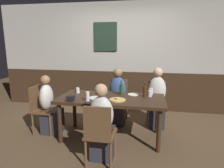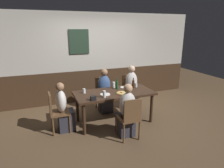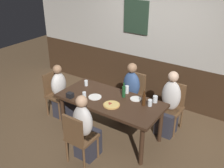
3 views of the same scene
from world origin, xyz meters
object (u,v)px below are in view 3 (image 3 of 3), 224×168
object	(u,v)px
chair_mid_near	(78,136)
chair_head_west	(55,92)
condiment_caddy	(70,95)
pint_glass_stout	(127,90)
chair_right_far	(172,104)
beer_bottle_brown	(144,100)
chair_mid_far	(134,93)
person_mid_far	(130,96)
plate_white_small	(136,99)
plate_white_large	(95,97)
person_head_west	(62,96)
beer_glass_tall	(155,100)
beer_bottle_green	(124,91)
person_mid_near	(85,132)
dining_table	(110,103)
tumbler_short	(84,97)
highball_clear	(150,103)
person_right_far	(169,108)
pint_glass_amber	(86,83)
pizza	(112,105)

from	to	relation	value
chair_mid_near	chair_head_west	bearing A→B (deg)	147.72
condiment_caddy	pint_glass_stout	bearing A→B (deg)	43.55
chair_right_far	chair_head_west	bearing A→B (deg)	-158.50
beer_bottle_brown	pint_glass_stout	bearing A→B (deg)	155.13
chair_mid_far	person_mid_far	xyz separation A→B (m)	(-0.00, -0.16, -0.01)
person_mid_far	plate_white_small	bearing A→B (deg)	-50.13
plate_white_small	chair_mid_far	bearing A→B (deg)	121.21
plate_white_large	beer_bottle_brown	bearing A→B (deg)	16.17
person_head_west	plate_white_small	bearing A→B (deg)	9.15
chair_mid_near	pint_glass_stout	world-z (taller)	chair_mid_near
chair_mid_far	person_head_west	world-z (taller)	person_head_west
beer_glass_tall	beer_bottle_green	size ratio (longest dim) A/B	0.43
beer_bottle_brown	condiment_caddy	distance (m)	1.25
chair_mid_far	beer_bottle_green	world-z (taller)	beer_bottle_green
chair_head_west	person_mid_near	world-z (taller)	person_mid_near
dining_table	tumbler_short	size ratio (longest dim) A/B	11.79
chair_mid_far	plate_white_large	distance (m)	0.99
chair_right_far	plate_white_small	xyz separation A→B (m)	(-0.44, -0.59, 0.25)
chair_head_west	highball_clear	distance (m)	2.00
chair_right_far	chair_mid_far	distance (m)	0.80
chair_mid_near	person_right_far	xyz separation A→B (m)	(0.80, 1.51, 0.00)
person_head_west	pint_glass_amber	bearing A→B (deg)	20.09
person_head_west	chair_head_west	bearing A→B (deg)	180.00
pint_glass_amber	condiment_caddy	size ratio (longest dim) A/B	0.94
chair_mid_near	plate_white_large	bearing A→B (deg)	108.71
chair_head_west	beer_bottle_green	bearing A→B (deg)	7.65
beer_bottle_green	person_right_far	bearing A→B (deg)	36.25
highball_clear	plate_white_large	xyz separation A→B (m)	(-0.90, -0.27, -0.04)
chair_mid_near	chair_mid_far	bearing A→B (deg)	90.00
tumbler_short	plate_white_small	size ratio (longest dim) A/B	0.81
pizza	beer_glass_tall	distance (m)	0.73
chair_right_far	beer_glass_tall	bearing A→B (deg)	-104.17
chair_mid_near	pizza	bearing A→B (deg)	78.71
person_mid_near	plate_white_large	world-z (taller)	person_mid_near
dining_table	chair_head_west	bearing A→B (deg)	180.00
person_mid_near	plate_white_large	distance (m)	0.69
beer_glass_tall	pint_glass_stout	xyz separation A→B (m)	(-0.55, 0.01, 0.01)
highball_clear	beer_bottle_brown	size ratio (longest dim) A/B	0.42
beer_glass_tall	highball_clear	distance (m)	0.15
beer_bottle_green	beer_bottle_brown	bearing A→B (deg)	-7.38
chair_right_far	plate_white_large	world-z (taller)	chair_right_far
beer_bottle_brown	chair_head_west	bearing A→B (deg)	-175.62
plate_white_small	person_right_far	bearing A→B (deg)	44.37
plate_white_large	condiment_caddy	size ratio (longest dim) A/B	2.05
pint_glass_stout	tumbler_short	world-z (taller)	tumbler_short
person_mid_near	tumbler_short	bearing A→B (deg)	129.70
pint_glass_amber	person_mid_near	bearing A→B (deg)	-52.04
dining_table	plate_white_small	size ratio (longest dim) A/B	9.51
person_mid_near	pint_glass_stout	size ratio (longest dim) A/B	8.13
person_right_far	plate_white_small	bearing A→B (deg)	-135.63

